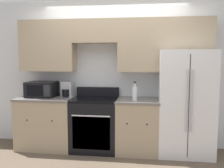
{
  "coord_description": "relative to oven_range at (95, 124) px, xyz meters",
  "views": [
    {
      "loc": [
        0.55,
        -3.8,
        1.59
      ],
      "look_at": [
        0.0,
        0.31,
        1.14
      ],
      "focal_mm": 40.0,
      "sensor_mm": 36.0,
      "label": 1
    }
  ],
  "objects": [
    {
      "name": "ground_plane",
      "position": [
        0.3,
        -0.31,
        -0.45
      ],
      "size": [
        12.0,
        12.0,
        0.0
      ],
      "primitive_type": "plane",
      "color": "brown"
    },
    {
      "name": "lower_cabinets_left",
      "position": [
        -0.86,
        -0.0,
        -0.0
      ],
      "size": [
        0.98,
        0.64,
        0.89
      ],
      "color": "tan",
      "rests_on": "ground_plane"
    },
    {
      "name": "refrigerator",
      "position": [
        1.5,
        0.06,
        0.4
      ],
      "size": [
        0.86,
        0.77,
        1.71
      ],
      "color": "white",
      "rests_on": "ground_plane"
    },
    {
      "name": "paper_towel_holder",
      "position": [
        -0.54,
        0.16,
        0.57
      ],
      "size": [
        0.19,
        0.25,
        0.27
      ],
      "color": "#B7B7BC",
      "rests_on": "lower_cabinets_left"
    },
    {
      "name": "microwave",
      "position": [
        -0.96,
        0.06,
        0.58
      ],
      "size": [
        0.5,
        0.39,
        0.27
      ],
      "color": "black",
      "rests_on": "lower_cabinets_left"
    },
    {
      "name": "bottle",
      "position": [
        0.68,
        -0.12,
        0.56
      ],
      "size": [
        0.08,
        0.08,
        0.31
      ],
      "color": "silver",
      "rests_on": "lower_cabinets_right"
    },
    {
      "name": "lower_cabinets_right",
      "position": [
        0.73,
        -0.0,
        -0.0
      ],
      "size": [
        0.71,
        0.64,
        0.89
      ],
      "color": "tan",
      "rests_on": "ground_plane"
    },
    {
      "name": "wall_back",
      "position": [
        0.31,
        0.27,
        1.05
      ],
      "size": [
        8.0,
        0.39,
        2.6
      ],
      "color": "silver",
      "rests_on": "ground_plane"
    },
    {
      "name": "oven_range",
      "position": [
        0.0,
        0.0,
        0.0
      ],
      "size": [
        0.77,
        0.65,
        1.05
      ],
      "color": "black",
      "rests_on": "ground_plane"
    }
  ]
}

